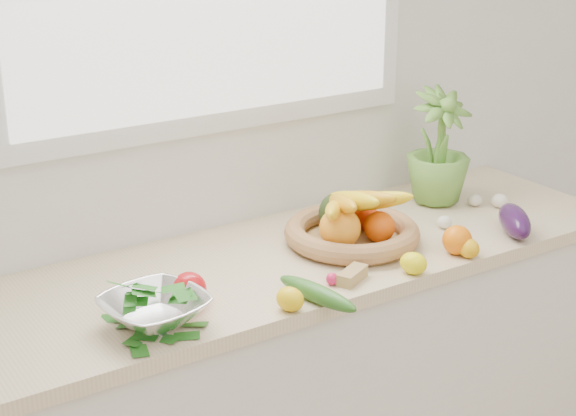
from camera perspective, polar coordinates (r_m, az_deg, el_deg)
back_wall at (r=2.52m, az=-4.97°, el=8.32°), size 4.50×0.02×2.70m
counter_cabinet at (r=2.64m, az=-1.18°, el=-12.80°), size 2.20×0.58×0.86m
countertop at (r=2.42m, az=-1.25°, el=-3.86°), size 2.24×0.62×0.04m
orange_loose at (r=2.49m, az=10.87°, el=-2.04°), size 0.11×0.11×0.08m
lemon_a at (r=2.13m, az=0.13°, el=-5.91°), size 0.08×0.09×0.06m
lemon_b at (r=2.47m, az=11.60°, el=-2.55°), size 0.06×0.08×0.06m
lemon_c at (r=2.35m, az=8.12°, el=-3.56°), size 0.08×0.09×0.06m
apple at (r=2.16m, az=-6.42°, el=-5.24°), size 0.10×0.10×0.09m
ginger at (r=2.29m, az=4.18°, el=-4.37°), size 0.11×0.08×0.03m
garlic_a at (r=2.87m, az=11.98°, el=0.50°), size 0.06×0.06×0.04m
garlic_b at (r=2.88m, az=13.53°, el=0.46°), size 0.06×0.06×0.04m
garlic_c at (r=2.67m, az=10.08°, el=-0.91°), size 0.05×0.05×0.04m
eggplant at (r=2.66m, az=14.44°, el=-0.82°), size 0.18×0.22×0.08m
cucumber at (r=2.18m, az=1.89°, el=-5.54°), size 0.10×0.26×0.05m
radish at (r=2.27m, az=2.87°, el=-4.60°), size 0.04×0.04×0.03m
potted_herb at (r=2.83m, az=9.72°, el=4.00°), size 0.21×0.21×0.36m
fruit_basket at (r=2.51m, az=4.11°, el=-1.15°), size 0.40×0.40×0.19m
colander_with_spinach at (r=2.06m, az=-8.65°, el=-6.10°), size 0.28×0.28×0.12m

